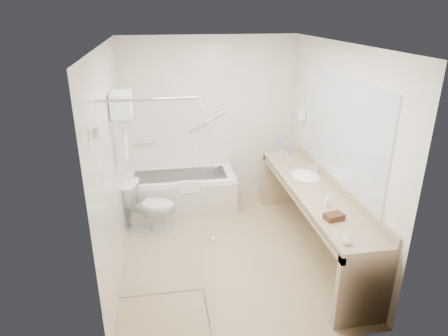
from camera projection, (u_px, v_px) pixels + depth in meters
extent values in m
plane|color=tan|center=(228.00, 250.00, 5.05)|extent=(3.20, 3.20, 0.00)
cube|color=silver|center=(229.00, 44.00, 4.11)|extent=(2.60, 3.20, 0.10)
cube|color=silver|center=(210.00, 121.00, 6.04)|extent=(2.60, 0.10, 2.50)
cube|color=silver|center=(264.00, 228.00, 3.12)|extent=(2.60, 0.10, 2.50)
cube|color=silver|center=(112.00, 164.00, 4.38)|extent=(0.10, 3.20, 2.50)
cube|color=silver|center=(335.00, 151.00, 4.78)|extent=(0.10, 3.20, 2.50)
cube|color=white|center=(181.00, 191.00, 6.01)|extent=(1.60, 0.70, 0.55)
cube|color=beige|center=(183.00, 204.00, 5.69)|extent=(1.60, 0.02, 0.50)
cube|color=white|center=(189.00, 187.00, 5.62)|extent=(0.28, 0.06, 0.18)
cylinder|color=silver|center=(148.00, 144.00, 5.97)|extent=(0.40, 0.03, 0.03)
cylinder|color=silver|center=(207.00, 122.00, 6.00)|extent=(0.53, 0.03, 0.33)
cube|color=silver|center=(155.00, 207.00, 3.88)|extent=(0.90, 0.01, 2.10)
cube|color=silver|center=(207.00, 226.00, 3.54)|extent=(0.02, 0.90, 2.10)
cylinder|color=silver|center=(147.00, 100.00, 3.49)|extent=(0.90, 0.02, 0.02)
sphere|color=silver|center=(212.00, 239.00, 3.43)|extent=(0.05, 0.05, 0.05)
cylinder|color=silver|center=(95.00, 133.00, 3.07)|extent=(0.04, 0.10, 0.10)
cube|color=silver|center=(122.00, 116.00, 4.55)|extent=(0.24, 0.55, 0.02)
cylinder|color=silver|center=(124.00, 134.00, 4.63)|extent=(0.02, 0.55, 0.02)
cube|color=white|center=(125.00, 147.00, 4.69)|extent=(0.03, 0.42, 0.32)
cube|color=white|center=(122.00, 111.00, 4.53)|extent=(0.22, 0.40, 0.08)
cube|color=white|center=(121.00, 104.00, 4.50)|extent=(0.22, 0.40, 0.08)
cube|color=white|center=(120.00, 96.00, 4.47)|extent=(0.22, 0.40, 0.08)
cube|color=tan|center=(315.00, 190.00, 4.76)|extent=(0.55, 2.70, 0.05)
cube|color=tan|center=(336.00, 183.00, 4.77)|extent=(0.03, 2.70, 0.10)
cube|color=tan|center=(294.00, 196.00, 4.74)|extent=(0.04, 2.70, 0.08)
cube|color=tan|center=(363.00, 290.00, 3.72)|extent=(0.55, 0.08, 0.80)
cube|color=tan|center=(281.00, 179.00, 6.12)|extent=(0.55, 0.08, 0.80)
ellipsoid|color=white|center=(305.00, 177.00, 5.13)|extent=(0.40, 0.52, 0.14)
cylinder|color=silver|center=(317.00, 169.00, 5.11)|extent=(0.03, 0.03, 0.14)
cube|color=#B6BBC3|center=(342.00, 131.00, 4.53)|extent=(0.02, 2.00, 1.20)
cube|color=silver|center=(302.00, 114.00, 5.66)|extent=(0.08, 0.10, 0.18)
imported|color=white|center=(150.00, 206.00, 5.41)|extent=(0.78, 0.57, 0.69)
cube|color=#4F2D1C|center=(334.00, 217.00, 4.04)|extent=(0.21, 0.16, 0.06)
imported|color=silver|center=(327.00, 203.00, 4.31)|extent=(0.11, 0.15, 0.06)
imported|color=silver|center=(347.00, 240.00, 3.61)|extent=(0.09, 0.11, 0.09)
cylinder|color=silver|center=(286.00, 155.00, 5.58)|extent=(0.06, 0.06, 0.17)
cylinder|color=blue|center=(286.00, 148.00, 5.54)|extent=(0.03, 0.03, 0.02)
cylinder|color=silver|center=(289.00, 160.00, 5.38)|extent=(0.06, 0.06, 0.18)
cylinder|color=blue|center=(289.00, 153.00, 5.34)|extent=(0.03, 0.03, 0.03)
cylinder|color=silver|center=(279.00, 148.00, 5.85)|extent=(0.06, 0.06, 0.18)
cylinder|color=blue|center=(279.00, 141.00, 5.81)|extent=(0.03, 0.03, 0.03)
cylinder|color=silver|center=(280.00, 157.00, 5.61)|extent=(0.07, 0.07, 0.09)
cylinder|color=silver|center=(283.00, 153.00, 5.79)|extent=(0.08, 0.08, 0.08)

